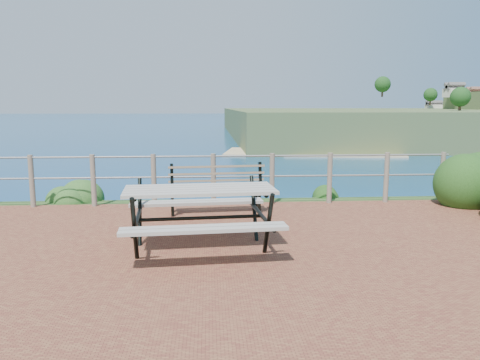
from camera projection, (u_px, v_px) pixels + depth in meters
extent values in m
cube|color=brown|center=(216.00, 261.00, 5.88)|extent=(10.00, 7.00, 0.12)
plane|color=#135B76|center=(209.00, 110.00, 202.93)|extent=(1200.00, 1200.00, 0.00)
cylinder|color=#6B5B4C|center=(32.00, 181.00, 8.88)|extent=(0.10, 0.10, 1.00)
cylinder|color=#6B5B4C|center=(93.00, 180.00, 8.95)|extent=(0.10, 0.10, 1.00)
cylinder|color=#6B5B4C|center=(154.00, 180.00, 9.03)|extent=(0.10, 0.10, 1.00)
cylinder|color=#6B5B4C|center=(213.00, 179.00, 9.10)|extent=(0.10, 0.10, 1.00)
cylinder|color=#6B5B4C|center=(272.00, 179.00, 9.18)|extent=(0.10, 0.10, 1.00)
cylinder|color=#6B5B4C|center=(330.00, 178.00, 9.25)|extent=(0.10, 0.10, 1.00)
cylinder|color=#6B5B4C|center=(386.00, 177.00, 9.33)|extent=(0.10, 0.10, 1.00)
cylinder|color=#6B5B4C|center=(442.00, 177.00, 9.40)|extent=(0.10, 0.10, 1.00)
cylinder|color=slate|center=(213.00, 156.00, 9.03)|extent=(9.40, 0.04, 0.04)
cylinder|color=slate|center=(213.00, 177.00, 9.09)|extent=(9.40, 0.04, 0.04)
cube|color=gray|center=(200.00, 190.00, 6.21)|extent=(2.04, 0.98, 0.04)
cube|color=gray|center=(200.00, 214.00, 6.26)|extent=(2.00, 0.45, 0.04)
cube|color=gray|center=(200.00, 214.00, 6.26)|extent=(2.00, 0.45, 0.04)
cylinder|color=black|center=(200.00, 218.00, 6.27)|extent=(1.71, 0.19, 0.05)
cube|color=brown|center=(215.00, 188.00, 8.39)|extent=(1.70, 0.56, 0.04)
cube|color=brown|center=(215.00, 172.00, 8.35)|extent=(1.67, 0.27, 0.38)
cube|color=black|center=(216.00, 200.00, 8.43)|extent=(0.06, 0.07, 0.46)
cube|color=black|center=(216.00, 200.00, 8.43)|extent=(0.06, 0.07, 0.46)
cube|color=black|center=(216.00, 200.00, 8.43)|extent=(0.06, 0.07, 0.46)
cube|color=black|center=(216.00, 200.00, 8.43)|extent=(0.06, 0.07, 0.46)
ellipsoid|color=#1B3D12|center=(477.00, 204.00, 9.35)|extent=(1.22, 1.22, 1.74)
ellipsoid|color=#204E1D|center=(72.00, 200.00, 9.71)|extent=(0.85, 0.85, 0.62)
ellipsoid|color=#1B3D12|center=(326.00, 195.00, 10.22)|extent=(0.69, 0.69, 0.40)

